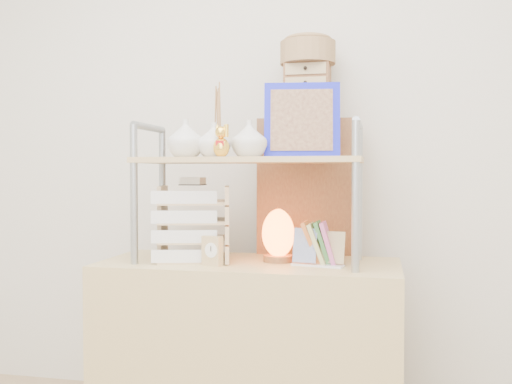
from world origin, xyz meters
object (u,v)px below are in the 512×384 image
salt_lamp (278,235)px  letter_tray (193,227)px  cabinet (308,267)px  desk (249,353)px

salt_lamp → letter_tray: bearing=-174.3°
cabinet → letter_tray: size_ratio=3.95×
cabinet → salt_lamp: bearing=-109.7°
letter_tray → salt_lamp: (0.35, 0.03, -0.03)m
letter_tray → desk: bearing=1.0°
cabinet → salt_lamp: (-0.08, -0.34, 0.18)m
cabinet → letter_tray: cabinet is taller
desk → salt_lamp: size_ratio=5.61×
desk → cabinet: (0.19, 0.37, 0.30)m
letter_tray → cabinet: bearing=41.2°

